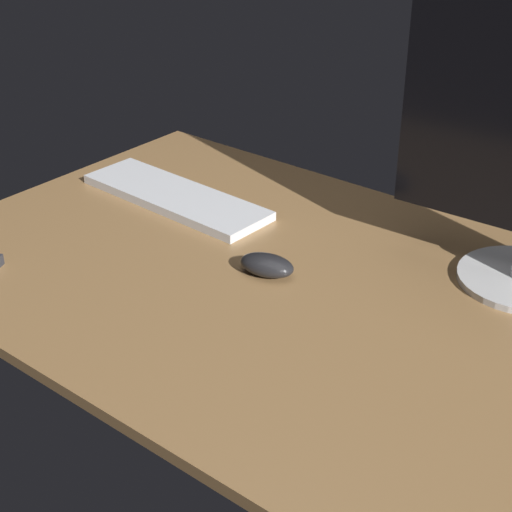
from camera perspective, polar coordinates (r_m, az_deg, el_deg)
desk at (r=134.13cm, az=3.66°, el=-2.85°), size 140.00×84.00×2.00cm
keyboard at (r=164.90cm, az=-5.77°, el=4.22°), size 43.16×14.82×1.81cm
computer_mouse at (r=137.04cm, az=0.78°, el=-0.65°), size 10.82×7.78×3.68cm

